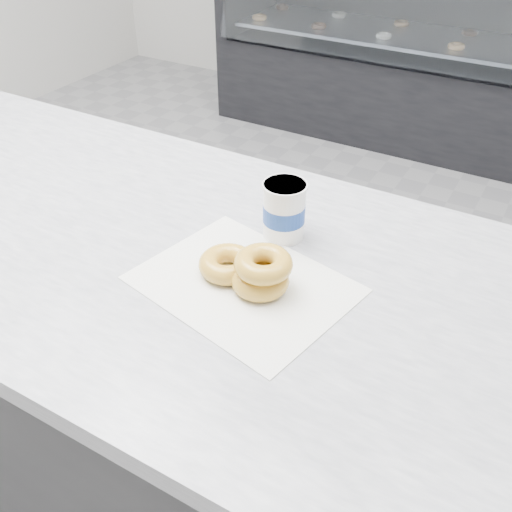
% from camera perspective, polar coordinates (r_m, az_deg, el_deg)
% --- Properties ---
extents(ground, '(5.00, 5.00, 0.00)m').
position_cam_1_polar(ground, '(2.13, -2.24, -8.59)').
color(ground, gray).
rests_on(ground, ground).
extents(counter, '(3.06, 0.76, 0.90)m').
position_cam_1_polar(counter, '(1.49, -15.10, -10.17)').
color(counter, '#333335').
rests_on(counter, ground).
extents(display_case, '(2.40, 0.74, 1.25)m').
position_cam_1_polar(display_case, '(3.62, 16.54, 18.83)').
color(display_case, black).
rests_on(display_case, ground).
extents(wax_paper, '(0.39, 0.32, 0.00)m').
position_cam_1_polar(wax_paper, '(0.95, -1.26, -2.81)').
color(wax_paper, silver).
rests_on(wax_paper, counter).
extents(donut_single, '(0.12, 0.12, 0.03)m').
position_cam_1_polar(donut_single, '(0.97, -2.87, -0.80)').
color(donut_single, gold).
rests_on(donut_single, wax_paper).
extents(donut_stack, '(0.11, 0.11, 0.07)m').
position_cam_1_polar(donut_stack, '(0.92, 0.59, -1.62)').
color(donut_stack, gold).
rests_on(donut_stack, wax_paper).
extents(coffee_cup, '(0.10, 0.10, 0.11)m').
position_cam_1_polar(coffee_cup, '(1.04, 2.82, 4.62)').
color(coffee_cup, white).
rests_on(coffee_cup, counter).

